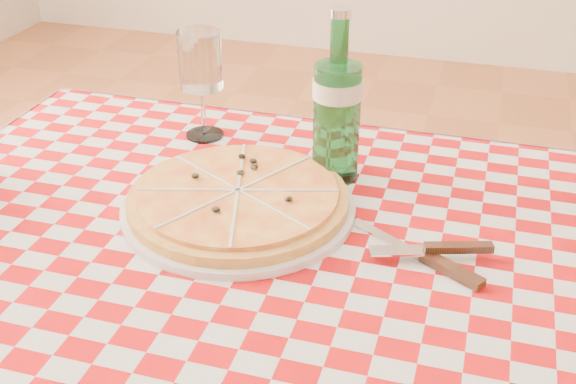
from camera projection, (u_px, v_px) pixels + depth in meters
name	position (u px, v px, depth m)	size (l,w,h in m)	color
dining_table	(289.00, 304.00, 1.09)	(1.20, 0.80, 0.75)	brown
tablecloth	(290.00, 252.00, 1.04)	(1.30, 0.90, 0.01)	#99090B
pizza_plate	(238.00, 198.00, 1.12)	(0.37, 0.37, 0.05)	#C88D42
water_bottle	(337.00, 97.00, 1.16)	(0.08, 0.08, 0.29)	#175F27
wine_glass	(202.00, 86.00, 1.32)	(0.08, 0.08, 0.20)	white
cutlery	(424.00, 251.00, 1.01)	(0.24, 0.20, 0.03)	silver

